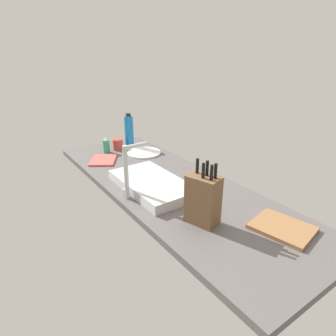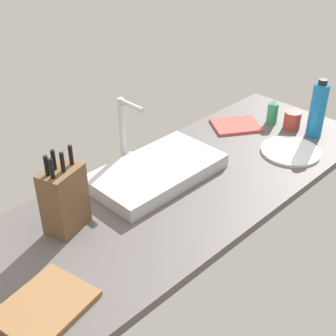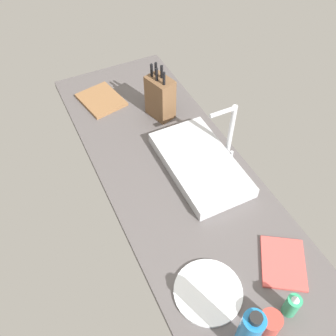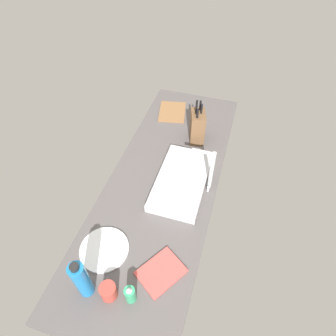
# 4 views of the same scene
# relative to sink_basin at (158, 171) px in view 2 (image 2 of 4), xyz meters

# --- Properties ---
(countertop_slab) EXTENTS (1.93, 0.67, 0.04)m
(countertop_slab) POSITION_rel_sink_basin_xyz_m (-0.00, -0.11, -0.04)
(countertop_slab) COLOR #514C4C
(countertop_slab) RESTS_ON ground
(sink_basin) EXTENTS (0.53, 0.29, 0.05)m
(sink_basin) POSITION_rel_sink_basin_xyz_m (0.00, 0.00, 0.00)
(sink_basin) COLOR #B7BABF
(sink_basin) RESTS_ON countertop_slab
(faucet) EXTENTS (0.06, 0.14, 0.29)m
(faucet) POSITION_rel_sink_basin_xyz_m (-0.03, 0.16, 0.14)
(faucet) COLOR #B7BABF
(faucet) RESTS_ON countertop_slab
(knife_block) EXTENTS (0.16, 0.13, 0.30)m
(knife_block) POSITION_rel_sink_basin_xyz_m (-0.43, -0.01, 0.09)
(knife_block) COLOR brown
(knife_block) RESTS_ON countertop_slab
(cutting_board) EXTENTS (0.28, 0.25, 0.02)m
(cutting_board) POSITION_rel_sink_basin_xyz_m (-0.68, -0.26, -0.02)
(cutting_board) COLOR brown
(cutting_board) RESTS_ON countertop_slab
(soap_bottle) EXTENTS (0.05, 0.05, 0.13)m
(soap_bottle) POSITION_rel_sink_basin_xyz_m (0.72, -0.04, 0.03)
(soap_bottle) COLOR #2D9966
(soap_bottle) RESTS_ON countertop_slab
(water_bottle) EXTENTS (0.07, 0.07, 0.27)m
(water_bottle) POSITION_rel_sink_basin_xyz_m (0.74, -0.26, 0.10)
(water_bottle) COLOR #1970B7
(water_bottle) RESTS_ON countertop_slab
(dinner_plate) EXTENTS (0.25, 0.25, 0.01)m
(dinner_plate) POSITION_rel_sink_basin_xyz_m (0.54, -0.27, -0.02)
(dinner_plate) COLOR white
(dinner_plate) RESTS_ON countertop_slab
(dish_towel) EXTENTS (0.27, 0.26, 0.01)m
(dish_towel) POSITION_rel_sink_basin_xyz_m (0.57, 0.05, -0.02)
(dish_towel) COLOR #CC4C47
(dish_towel) RESTS_ON countertop_slab
(coffee_mug) EXTENTS (0.08, 0.08, 0.08)m
(coffee_mug) POSITION_rel_sink_basin_xyz_m (0.73, -0.15, 0.02)
(coffee_mug) COLOR #B23D33
(coffee_mug) RESTS_ON countertop_slab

